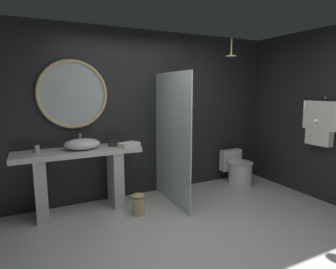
# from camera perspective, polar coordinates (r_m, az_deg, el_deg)

# --- Properties ---
(ground_plane) EXTENTS (5.76, 5.76, 0.00)m
(ground_plane) POSITION_cam_1_polar(r_m,az_deg,el_deg) (3.28, 8.66, -22.12)
(ground_plane) COLOR silver
(back_wall_panel) EXTENTS (4.80, 0.10, 2.60)m
(back_wall_panel) POSITION_cam_1_polar(r_m,az_deg,el_deg) (4.50, -4.92, 4.19)
(back_wall_panel) COLOR #232326
(back_wall_panel) RESTS_ON ground_plane
(side_wall_right) EXTENTS (0.10, 2.47, 2.60)m
(side_wall_right) POSITION_cam_1_polar(r_m,az_deg,el_deg) (5.02, 26.40, 3.78)
(side_wall_right) COLOR #232326
(side_wall_right) RESTS_ON ground_plane
(vanity_counter) EXTENTS (1.67, 0.50, 0.89)m
(vanity_counter) POSITION_cam_1_polar(r_m,az_deg,el_deg) (4.05, -17.73, -7.36)
(vanity_counter) COLOR silver
(vanity_counter) RESTS_ON ground_plane
(vessel_sink) EXTENTS (0.48, 0.39, 0.20)m
(vessel_sink) POSITION_cam_1_polar(r_m,az_deg,el_deg) (3.96, -17.22, -1.87)
(vessel_sink) COLOR white
(vessel_sink) RESTS_ON vanity_counter
(tumbler_cup) EXTENTS (0.06, 0.06, 0.09)m
(tumbler_cup) POSITION_cam_1_polar(r_m,az_deg,el_deg) (3.98, -25.33, -2.67)
(tumbler_cup) COLOR silver
(tumbler_cup) RESTS_ON vanity_counter
(tissue_box) EXTENTS (0.15, 0.13, 0.07)m
(tissue_box) POSITION_cam_1_polar(r_m,az_deg,el_deg) (4.08, -10.96, -1.82)
(tissue_box) COLOR #282D28
(tissue_box) RESTS_ON vanity_counter
(round_wall_mirror) EXTENTS (0.96, 0.05, 0.96)m
(round_wall_mirror) POSITION_cam_1_polar(r_m,az_deg,el_deg) (4.12, -18.97, 7.82)
(round_wall_mirror) COLOR #D6B77F
(shower_glass_panel) EXTENTS (0.02, 1.11, 1.94)m
(shower_glass_panel) POSITION_cam_1_polar(r_m,az_deg,el_deg) (4.08, 0.81, -1.00)
(shower_glass_panel) COLOR silver
(shower_glass_panel) RESTS_ON ground_plane
(rain_shower_head) EXTENTS (0.17, 0.17, 0.29)m
(rain_shower_head) POSITION_cam_1_polar(r_m,az_deg,el_deg) (4.72, 12.86, 15.83)
(rain_shower_head) COLOR #D6B77F
(hanging_bathrobe) EXTENTS (0.20, 0.57, 0.72)m
(hanging_bathrobe) POSITION_cam_1_polar(r_m,az_deg,el_deg) (4.70, 28.84, 2.49)
(hanging_bathrobe) COLOR #D6B77F
(toilet) EXTENTS (0.43, 0.58, 0.59)m
(toilet) POSITION_cam_1_polar(r_m,az_deg,el_deg) (5.21, 14.15, -7.03)
(toilet) COLOR white
(toilet) RESTS_ON ground_plane
(waste_bin) EXTENTS (0.18, 0.18, 0.30)m
(waste_bin) POSITION_cam_1_polar(r_m,az_deg,el_deg) (3.93, -6.14, -13.99)
(waste_bin) COLOR #D6B77F
(waste_bin) RESTS_ON ground_plane
(folded_hand_towel) EXTENTS (0.31, 0.25, 0.07)m
(folded_hand_towel) POSITION_cam_1_polar(r_m,az_deg,el_deg) (3.97, -8.01, -2.08)
(folded_hand_towel) COLOR silver
(folded_hand_towel) RESTS_ON vanity_counter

